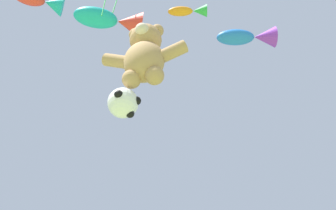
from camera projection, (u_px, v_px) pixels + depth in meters
name	position (u px, v px, depth m)	size (l,w,h in m)	color
teddy_bear_kite	(145.00, 54.00, 9.80)	(2.31, 1.02, 2.35)	tan
soccer_ball_kite	(123.00, 103.00, 8.95)	(0.82, 0.82, 0.76)	white
fish_kite_cobalt	(250.00, 37.00, 13.85)	(2.25, 1.10, 0.78)	blue
fish_kite_tangerine	(190.00, 11.00, 13.49)	(1.46, 0.65, 0.46)	orange
fish_kite_teal	(113.00, 21.00, 12.69)	(2.44, 1.67, 0.92)	#19ADB2
fish_kite_crimson	(41.00, 1.00, 12.99)	(1.79, 1.43, 0.71)	red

